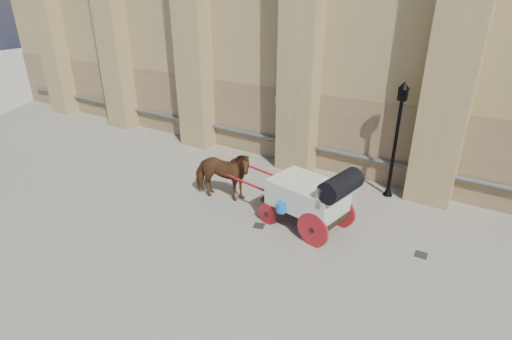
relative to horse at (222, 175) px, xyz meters
The scene contains 6 objects.
ground 2.11m from the horse, ahead, with size 90.00×90.00×0.00m, color gray.
horse is the anchor object (origin of this frame).
carriage 3.30m from the horse, ahead, with size 4.82×2.10×2.05m.
street_lamp 5.84m from the horse, 35.03° to the left, with size 0.37×0.37×3.94m.
drain_grate_near 2.29m from the horse, 21.93° to the right, with size 0.32×0.32×0.01m, color black.
drain_grate_far 6.49m from the horse, ahead, with size 0.32×0.32×0.01m, color black.
Camera 1 is at (5.47, -9.60, 6.55)m, focal length 28.00 mm.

